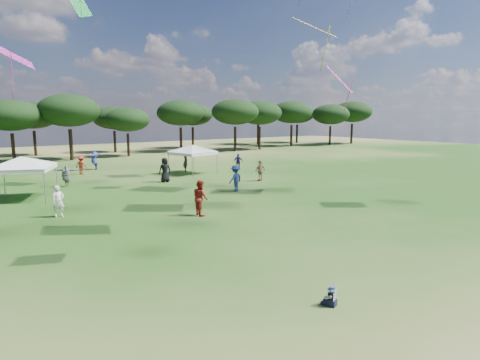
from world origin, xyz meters
The scene contains 6 objects.
ground centered at (0.00, 0.00, 0.00)m, with size 140.00×140.00×0.00m, color #285118.
tree_line centered at (2.39, 47.41, 5.42)m, with size 108.78×17.63×7.77m.
tent_left centered at (-4.76, 22.36, 2.49)m, with size 6.14×6.14×2.92m.
tent_right centered at (9.10, 26.04, 2.42)m, with size 6.25×6.25×2.85m.
toddler centered at (-0.36, 1.86, 0.24)m, with size 0.41×0.44×0.54m.
festival_crowd centered at (-0.67, 24.34, 0.87)m, with size 28.31×22.90×1.91m.
Camera 1 is at (-8.25, -4.83, 5.00)m, focal length 30.00 mm.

